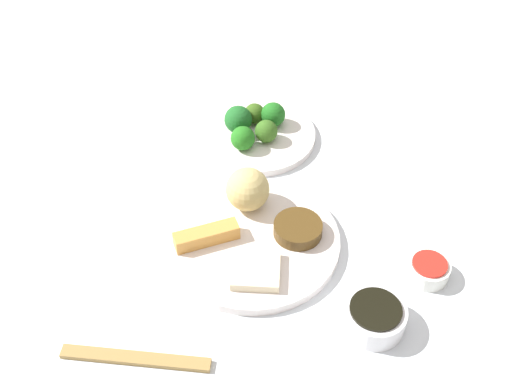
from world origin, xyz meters
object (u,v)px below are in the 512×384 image
broccoli_plate (257,135)px  soy_sauce_bowl (374,318)px  main_plate (253,240)px  chopsticks_pair (136,358)px  sauce_ramekin_sweet_and_sour (428,270)px

broccoli_plate → soy_sauce_bowl: bearing=-149.8°
main_plate → chopsticks_pair: size_ratio=1.34×
broccoli_plate → sauce_ramekin_sweet_and_sour: sauce_ramekin_sweet_and_sour is taller
sauce_ramekin_sweet_and_sour → chopsticks_pair: sauce_ramekin_sweet_and_sour is taller
broccoli_plate → main_plate: bearing=-172.9°
chopsticks_pair → main_plate: bearing=-28.3°
main_plate → chopsticks_pair: bearing=151.7°
sauce_ramekin_sweet_and_sour → broccoli_plate: bearing=46.9°
main_plate → soy_sauce_bowl: size_ratio=3.10×
broccoli_plate → chopsticks_pair: size_ratio=1.05×
broccoli_plate → sauce_ramekin_sweet_and_sour: 0.43m
main_plate → soy_sauce_bowl: bearing=-123.0°
broccoli_plate → sauce_ramekin_sweet_and_sour: bearing=-133.1°
main_plate → soy_sauce_bowl: soy_sauce_bowl is taller
main_plate → broccoli_plate: 0.27m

